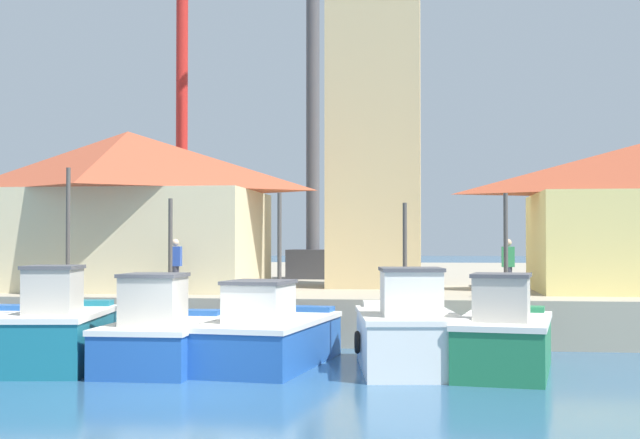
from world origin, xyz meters
The scene contains 13 objects.
ground_plane centered at (0.00, 0.00, 0.00)m, with size 300.00×300.00×0.00m, color #2D567A.
quay_wharf centered at (0.00, 26.83, 0.65)m, with size 120.00×40.00×1.31m, color #9E937F.
fishing_boat_left_outer centered at (-3.83, 2.47, 0.81)m, with size 2.34×4.27×4.60m.
fishing_boat_left_inner centered at (-1.51, 2.64, 0.72)m, with size 2.20×4.31×3.87m.
fishing_boat_mid_left centered at (0.85, 3.33, 0.69)m, with size 2.84×5.29×4.03m.
fishing_boat_center centered at (4.01, 3.10, 0.80)m, with size 2.67×4.58×3.76m.
fishing_boat_mid_right centered at (6.11, 2.87, 0.76)m, with size 2.57×4.49×3.95m.
clock_tower centered at (2.67, 13.30, 9.90)m, with size 3.59×3.59×17.87m.
warehouse_left centered at (-5.33, 11.27, 3.96)m, with size 8.92×6.37×5.16m.
port_crane_near centered at (-0.32, 20.09, 9.11)m, with size 2.00×10.29×19.97m.
port_crane_far centered at (-7.15, 24.18, 8.38)m, with size 2.90×7.86×18.42m.
dock_worker_near_tower centered at (-2.68, 7.70, 2.15)m, with size 0.34×0.22×1.62m.
dock_worker_along_quay centered at (6.65, 7.99, 2.15)m, with size 0.34×0.22×1.62m.
Camera 1 is at (4.46, -16.94, 2.89)m, focal length 50.00 mm.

